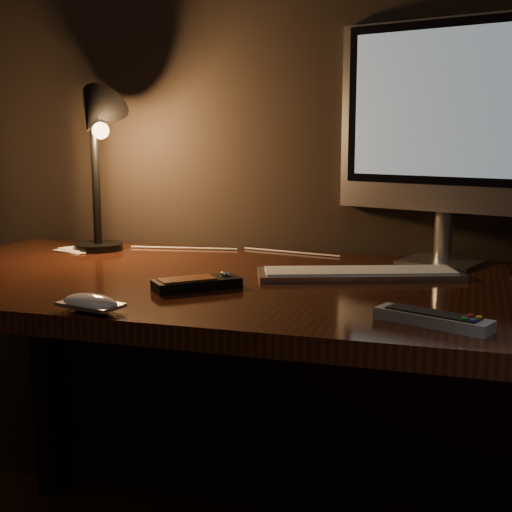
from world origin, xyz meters
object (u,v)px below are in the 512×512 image
(keyboard, at_px, (360,273))
(mouse, at_px, (91,305))
(monitor, at_px, (448,121))
(tv_remote, at_px, (433,319))
(desk, at_px, (273,332))
(desk_lamp, at_px, (97,140))
(media_remote, at_px, (197,283))

(keyboard, xyz_separation_m, mouse, (-0.39, -0.43, 0.00))
(monitor, relative_size, tv_remote, 2.87)
(desk, height_order, monitor, monitor)
(tv_remote, xyz_separation_m, desk_lamp, (-0.84, 0.46, 0.27))
(desk, xyz_separation_m, media_remote, (-0.10, -0.19, 0.14))
(media_remote, bearing_deg, desk_lamp, 98.75)
(mouse, relative_size, desk_lamp, 0.27)
(media_remote, distance_m, desk_lamp, 0.57)
(media_remote, height_order, tv_remote, media_remote)
(desk, relative_size, media_remote, 9.59)
(desk_lamp, bearing_deg, desk, -33.60)
(monitor, bearing_deg, desk_lamp, -154.45)
(mouse, relative_size, media_remote, 0.66)
(desk, distance_m, desk_lamp, 0.65)
(tv_remote, height_order, desk_lamp, desk_lamp)
(monitor, distance_m, media_remote, 0.68)
(mouse, distance_m, tv_remote, 0.56)
(keyboard, bearing_deg, desk_lamp, 151.23)
(media_remote, xyz_separation_m, desk_lamp, (-0.39, 0.32, 0.27))
(keyboard, relative_size, desk_lamp, 1.02)
(keyboard, distance_m, tv_remote, 0.39)
(keyboard, bearing_deg, monitor, 33.10)
(monitor, distance_m, tv_remote, 0.64)
(desk, xyz_separation_m, desk_lamp, (-0.49, 0.13, 0.41))
(monitor, xyz_separation_m, desk_lamp, (-0.83, -0.10, -0.04))
(keyboard, height_order, media_remote, media_remote)
(mouse, height_order, desk_lamp, desk_lamp)
(keyboard, height_order, tv_remote, tv_remote)
(desk, bearing_deg, mouse, -116.98)
(tv_remote, bearing_deg, monitor, 113.73)
(keyboard, xyz_separation_m, desk_lamp, (-0.67, 0.11, 0.27))
(keyboard, relative_size, mouse, 3.84)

